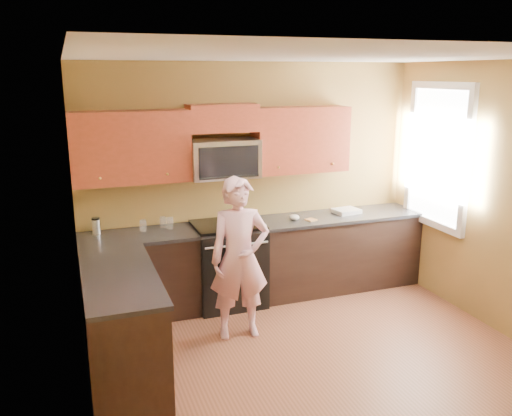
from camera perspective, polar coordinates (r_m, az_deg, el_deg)
name	(u,v)px	position (r m, az deg, el deg)	size (l,w,h in m)	color
floor	(326,370)	(5.02, 7.50, -16.76)	(4.00, 4.00, 0.00)	brown
ceiling	(338,56)	(4.31, 8.71, 15.73)	(4.00, 4.00, 0.00)	white
wall_back	(252,180)	(6.27, -0.45, 2.97)	(4.00, 4.00, 0.00)	brown
wall_left	(79,251)	(3.99, -18.35, -4.41)	(4.00, 4.00, 0.00)	brown
cabinet_back_run	(261,262)	(6.24, 0.49, -5.76)	(4.00, 0.60, 0.88)	black
cabinet_left_run	(121,325)	(4.90, -14.18, -12.06)	(0.60, 1.60, 0.88)	black
countertop_back	(261,224)	(6.09, 0.53, -1.73)	(4.00, 0.62, 0.04)	black
countertop_left	(119,276)	(4.72, -14.40, -7.03)	(0.62, 1.60, 0.04)	black
stove	(228,264)	(6.09, -2.98, -5.96)	(0.76, 0.65, 0.95)	black
microwave	(224,177)	(5.94, -3.45, 3.30)	(0.76, 0.40, 0.42)	silver
upper_cab_left	(133,183)	(5.78, -13.01, 2.65)	(1.22, 0.33, 0.75)	maroon
upper_cab_right	(300,172)	(6.30, 4.70, 3.90)	(1.12, 0.33, 0.75)	maroon
upper_cab_over_mw	(222,118)	(5.89, -3.65, 9.58)	(0.76, 0.33, 0.30)	maroon
window	(438,156)	(6.48, 18.86, 5.27)	(0.06, 1.06, 1.66)	white
woman	(240,259)	(5.25, -1.76, -5.42)	(0.59, 0.39, 1.62)	pink
frying_pan	(230,227)	(5.79, -2.78, -2.07)	(0.27, 0.47, 0.06)	black
butter_tub	(249,225)	(5.98, -0.80, -1.84)	(0.12, 0.12, 0.09)	yellow
toast_slice	(311,220)	(6.20, 5.89, -1.26)	(0.11, 0.11, 0.01)	#B27F47
napkin_a	(262,226)	(5.84, 0.62, -1.93)	(0.11, 0.12, 0.06)	silver
napkin_b	(294,217)	(6.19, 4.10, -0.99)	(0.12, 0.13, 0.07)	silver
dish_towel	(346,211)	(6.58, 9.62, -0.32)	(0.30, 0.24, 0.05)	white
travel_mug	(97,234)	(5.89, -16.64, -2.71)	(0.09, 0.09, 0.18)	silver
glass_a	(143,226)	(5.87, -11.97, -1.86)	(0.07, 0.07, 0.12)	silver
glass_b	(170,223)	(5.91, -9.17, -1.61)	(0.07, 0.07, 0.12)	silver
glass_c	(163,222)	(5.97, -9.90, -1.48)	(0.07, 0.07, 0.12)	silver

